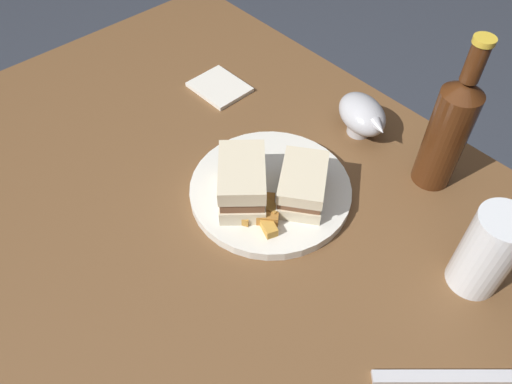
{
  "coord_description": "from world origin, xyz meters",
  "views": [
    {
      "loc": [
        0.38,
        -0.31,
        1.34
      ],
      "look_at": [
        0.0,
        0.03,
        0.74
      ],
      "focal_mm": 34.57,
      "sensor_mm": 36.0,
      "label": 1
    }
  ],
  "objects": [
    {
      "name": "napkin",
      "position": [
        -0.27,
        0.18,
        0.72
      ],
      "size": [
        0.11,
        0.09,
        0.01
      ],
      "primitive_type": "cube",
      "rotation": [
        0.0,
        0.0,
        0.03
      ],
      "color": "silver",
      "rests_on": "dining_table"
    },
    {
      "name": "fork",
      "position": [
        0.37,
        0.02,
        0.72
      ],
      "size": [
        0.13,
        0.14,
        0.01
      ],
      "primitive_type": "cube",
      "rotation": [
        0.0,
        0.0,
        0.84
      ],
      "color": "silver",
      "rests_on": "dining_table"
    },
    {
      "name": "potato_wedge_back",
      "position": [
        0.03,
        0.03,
        0.74
      ],
      "size": [
        0.05,
        0.02,
        0.02
      ],
      "primitive_type": "cube",
      "rotation": [
        0.0,
        0.0,
        0.13
      ],
      "color": "#B77F33",
      "rests_on": "plate"
    },
    {
      "name": "plate",
      "position": [
        0.0,
        0.07,
        0.72
      ],
      "size": [
        0.27,
        0.27,
        0.02
      ],
      "primitive_type": "cylinder",
      "color": "silver",
      "rests_on": "dining_table"
    },
    {
      "name": "potato_wedge_middle",
      "position": [
        0.06,
        0.01,
        0.74
      ],
      "size": [
        0.05,
        0.03,
        0.02
      ],
      "primitive_type": "cube",
      "rotation": [
        0.0,
        0.0,
        5.95
      ],
      "color": "gold",
      "rests_on": "plate"
    },
    {
      "name": "gravy_boat",
      "position": [
        0.0,
        0.29,
        0.75
      ],
      "size": [
        0.13,
        0.11,
        0.07
      ],
      "color": "#B7B7BC",
      "rests_on": "dining_table"
    },
    {
      "name": "sandwich_half_left",
      "position": [
        -0.01,
        0.02,
        0.76
      ],
      "size": [
        0.13,
        0.13,
        0.07
      ],
      "color": "beige",
      "rests_on": "plate"
    },
    {
      "name": "potato_wedge_right_edge",
      "position": [
        0.02,
        -0.0,
        0.74
      ],
      "size": [
        0.04,
        0.05,
        0.01
      ],
      "primitive_type": "cube",
      "rotation": [
        0.0,
        0.0,
        5.25
      ],
      "color": "#B77F33",
      "rests_on": "plate"
    },
    {
      "name": "pint_glass",
      "position": [
        0.31,
        0.17,
        0.77
      ],
      "size": [
        0.07,
        0.07,
        0.14
      ],
      "color": "white",
      "rests_on": "dining_table"
    },
    {
      "name": "cider_bottle",
      "position": [
        0.16,
        0.3,
        0.82
      ],
      "size": [
        0.06,
        0.06,
        0.27
      ],
      "color": "#47230F",
      "rests_on": "dining_table"
    },
    {
      "name": "potato_wedge_left_edge",
      "position": [
        0.05,
        0.01,
        0.74
      ],
      "size": [
        0.05,
        0.04,
        0.02
      ],
      "primitive_type": "cube",
      "rotation": [
        0.0,
        0.0,
        0.72
      ],
      "color": "#AD702D",
      "rests_on": "plate"
    },
    {
      "name": "dining_table",
      "position": [
        0.0,
        0.0,
        0.36
      ],
      "size": [
        1.26,
        0.83,
        0.71
      ],
      "primitive_type": "cube",
      "color": "brown",
      "rests_on": "ground"
    },
    {
      "name": "ground_plane",
      "position": [
        0.0,
        0.0,
        0.0
      ],
      "size": [
        6.0,
        6.0,
        0.0
      ],
      "primitive_type": "plane",
      "color": "#333842"
    },
    {
      "name": "sandwich_half_right",
      "position": [
        0.05,
        0.09,
        0.76
      ],
      "size": [
        0.12,
        0.13,
        0.06
      ],
      "color": "beige",
      "rests_on": "plate"
    },
    {
      "name": "potato_wedge_stray",
      "position": [
        0.01,
        0.03,
        0.74
      ],
      "size": [
        0.05,
        0.02,
        0.02
      ],
      "primitive_type": "cube",
      "rotation": [
        0.0,
        0.0,
        3.14
      ],
      "color": "#B77F33",
      "rests_on": "plate"
    },
    {
      "name": "potato_wedge_front",
      "position": [
        0.03,
        0.03,
        0.74
      ],
      "size": [
        0.04,
        0.04,
        0.02
      ],
      "primitive_type": "cube",
      "rotation": [
        0.0,
        0.0,
        5.44
      ],
      "color": "#AD702D",
      "rests_on": "plate"
    }
  ]
}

